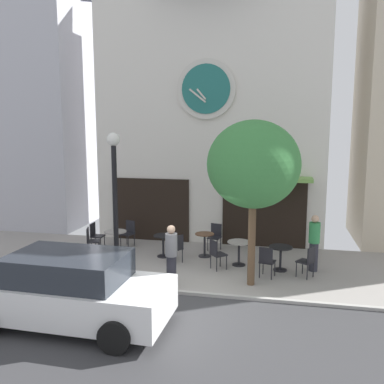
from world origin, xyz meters
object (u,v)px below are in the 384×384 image
Objects in this scene: cafe_table_center_left at (239,248)px; cafe_chair_facing_wall at (216,252)px; cafe_table_leftmost at (163,242)px; parked_car_white at (69,290)px; cafe_table_center at (281,254)px; cafe_chair_mid_row at (215,235)px; cafe_chair_near_tree at (267,260)px; cafe_chair_left_end at (176,247)px; cafe_table_near_curb at (205,241)px; pedestrian_grey at (171,255)px; cafe_chair_right_end at (95,234)px; street_lamp at (115,205)px; cafe_table_near_door at (115,237)px; pedestrian_green at (314,242)px; street_tree at (253,165)px; cafe_chair_facing_street at (308,260)px; cafe_chair_outer at (91,239)px; cafe_chair_near_lamp at (129,231)px.

cafe_chair_facing_wall is at bearing -139.50° from cafe_table_center_left.
parked_car_white is at bearing -97.83° from cafe_table_leftmost.
cafe_chair_mid_row is (-2.20, 1.67, 0.02)m from cafe_table_center.
cafe_chair_left_end is (-2.77, 0.72, 0.00)m from cafe_chair_near_tree.
cafe_table_near_curb is 1.12m from cafe_chair_left_end.
cafe_chair_left_end is at bearing 100.23° from pedestrian_grey.
cafe_chair_mid_row is at bearing 123.24° from cafe_table_center_left.
cafe_chair_right_end is (-6.26, 0.94, 0.02)m from cafe_table_center.
street_lamp is at bearing 92.50° from parked_car_white.
cafe_chair_left_end reaches higher than cafe_table_near_door.
street_lamp reaches higher than cafe_table_center_left.
cafe_chair_right_end is at bearing 163.24° from cafe_chair_left_end.
cafe_chair_near_tree and cafe_chair_left_end have the same top height.
cafe_chair_left_end is at bearing -43.58° from cafe_table_leftmost.
pedestrian_green is at bearing 40.26° from parked_car_white.
street_tree is 6.02× the size of cafe_table_center.
cafe_table_center is 3.15m from cafe_chair_left_end.
cafe_chair_facing_street is (6.20, -1.21, 0.01)m from cafe_table_near_door.
cafe_chair_left_end is 0.54× the size of pedestrian_green.
cafe_table_near_curb reaches higher than cafe_table_near_door.
cafe_chair_facing_street reaches higher than cafe_table_near_door.
cafe_table_center is at bearing -8.50° from cafe_table_leftmost.
cafe_chair_outer is 0.67m from cafe_chair_right_end.
cafe_chair_near_tree reaches higher than cafe_table_near_door.
street_tree reaches higher than cafe_chair_facing_wall.
pedestrian_green is at bearing -5.17° from cafe_table_near_door.
pedestrian_grey reaches higher than cafe_chair_facing_street.
cafe_chair_facing_wall is 2.86m from pedestrian_green.
cafe_chair_facing_street is 0.54× the size of pedestrian_green.
cafe_table_center is at bearing 9.59° from cafe_chair_facing_wall.
cafe_chair_facing_wall is at bearing 138.16° from street_tree.
street_tree is 3.11m from cafe_table_center_left.
cafe_table_near_curb is 1.06× the size of cafe_table_center.
pedestrian_grey is at bearing -151.05° from pedestrian_green.
cafe_chair_near_lamp is 0.54× the size of pedestrian_green.
pedestrian_green reaches higher than cafe_table_leftmost.
cafe_chair_near_lamp and cafe_chair_facing_street have the same top height.
street_lamp reaches higher than cafe_chair_facing_street.
street_lamp reaches higher than cafe_chair_right_end.
pedestrian_green is at bearing -11.48° from cafe_table_near_curb.
cafe_chair_right_end is 0.54× the size of pedestrian_grey.
cafe_chair_facing_wall is 0.54× the size of pedestrian_grey.
cafe_table_near_curb is at bearing -105.19° from cafe_chair_mid_row.
cafe_table_center_left is at bearing -8.27° from cafe_chair_right_end.
cafe_table_near_curb is at bearing 81.98° from pedestrian_grey.
cafe_chair_facing_wall is 1.00× the size of cafe_chair_near_tree.
cafe_chair_near_lamp is 1.00× the size of cafe_chair_near_tree.
cafe_chair_facing_street is (0.75, -0.45, 0.02)m from cafe_table_center.
cafe_chair_facing_street is at bearing 28.82° from street_tree.
cafe_chair_right_end reaches higher than cafe_table_center.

